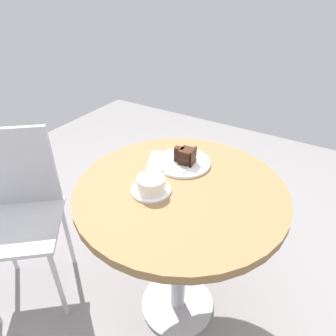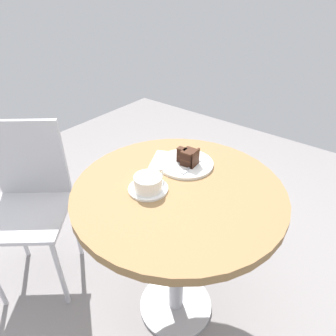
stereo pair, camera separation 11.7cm
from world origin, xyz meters
name	(u,v)px [view 1 (the left image)]	position (x,y,z in m)	size (l,w,h in m)	color
ground_plane	(177,305)	(0.00, 0.00, -0.01)	(4.40, 4.40, 0.01)	gray
cafe_table	(180,211)	(0.00, 0.00, 0.64)	(0.81, 0.81, 0.76)	olive
saucer	(151,190)	(-0.08, 0.08, 0.76)	(0.15, 0.15, 0.01)	white
coffee_cup	(152,184)	(-0.08, 0.08, 0.80)	(0.14, 0.10, 0.06)	white
teaspoon	(140,187)	(-0.10, 0.12, 0.77)	(0.07, 0.08, 0.00)	#B7B7BC
cake_plate	(183,162)	(0.15, 0.07, 0.77)	(0.23, 0.23, 0.01)	white
cake_slice	(186,156)	(0.15, 0.06, 0.80)	(0.06, 0.09, 0.07)	black
fork	(188,167)	(0.12, 0.03, 0.77)	(0.13, 0.02, 0.00)	#B7B7BC
napkin	(169,161)	(0.14, 0.13, 0.76)	(0.22, 0.23, 0.00)	silver
cafe_chair	(18,204)	(-0.25, 0.73, 0.53)	(0.54, 0.54, 0.88)	#BCBCC1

